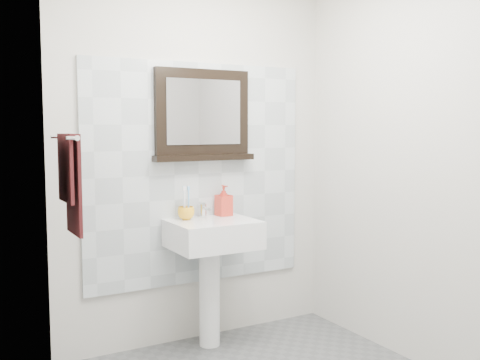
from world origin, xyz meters
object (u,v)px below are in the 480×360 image
Objects in this scene: soap_dispenser at (224,200)px; framed_mirror at (203,117)px; toothbrush_cup at (186,213)px; pedestal_sink at (212,248)px; hand_towel at (70,176)px.

framed_mirror reaches higher than soap_dispenser.
pedestal_sink is at bearing -36.41° from toothbrush_cup.
toothbrush_cup is 0.66m from framed_mirror.
framed_mirror is (0.16, 0.08, 0.63)m from toothbrush_cup.
framed_mirror is at bearing 82.47° from pedestal_sink.
hand_towel is at bearing -161.79° from toothbrush_cup.
hand_towel is (-0.80, -0.26, 0.30)m from toothbrush_cup.
framed_mirror is at bearing 26.81° from toothbrush_cup.
pedestal_sink is at bearing -97.53° from framed_mirror.
framed_mirror reaches higher than pedestal_sink.
framed_mirror is (-0.13, 0.06, 0.57)m from soap_dispenser.
soap_dispenser is 0.59m from framed_mirror.
pedestal_sink is 0.29m from toothbrush_cup.
soap_dispenser is at bearing 5.37° from toothbrush_cup.
framed_mirror is at bearing 152.88° from soap_dispenser.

